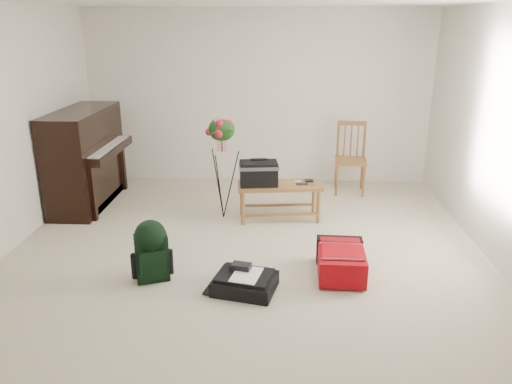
# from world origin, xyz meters

# --- Properties ---
(floor) EXTENTS (5.00, 5.50, 0.01)m
(floor) POSITION_xyz_m (0.00, 0.00, 0.00)
(floor) COLOR beige
(floor) RESTS_ON ground
(wall_back) EXTENTS (5.00, 0.04, 2.50)m
(wall_back) POSITION_xyz_m (0.00, 2.75, 1.25)
(wall_back) COLOR silver
(wall_back) RESTS_ON floor
(piano) EXTENTS (0.71, 1.50, 1.25)m
(piano) POSITION_xyz_m (-2.19, 1.60, 0.60)
(piano) COLOR black
(piano) RESTS_ON floor
(bench) EXTENTS (1.05, 0.52, 0.77)m
(bench) POSITION_xyz_m (0.17, 1.16, 0.55)
(bench) COLOR #966331
(bench) RESTS_ON floor
(dining_chair) EXTENTS (0.46, 0.46, 0.99)m
(dining_chair) POSITION_xyz_m (1.33, 2.27, 0.48)
(dining_chair) COLOR #966331
(dining_chair) RESTS_ON floor
(red_suitcase) EXTENTS (0.45, 0.65, 0.28)m
(red_suitcase) POSITION_xyz_m (0.94, -0.19, 0.15)
(red_suitcase) COLOR red
(red_suitcase) RESTS_ON floor
(black_duffel) EXTENTS (0.62, 0.54, 0.23)m
(black_duffel) POSITION_xyz_m (0.05, -0.58, 0.08)
(black_duffel) COLOR black
(black_duffel) RESTS_ON floor
(green_backpack) EXTENTS (0.34, 0.32, 0.60)m
(green_backpack) POSITION_xyz_m (-0.83, -0.43, 0.33)
(green_backpack) COLOR black
(green_backpack) RESTS_ON floor
(flower_stand) EXTENTS (0.49, 0.49, 1.29)m
(flower_stand) POSITION_xyz_m (-0.35, 1.18, 0.63)
(flower_stand) COLOR black
(flower_stand) RESTS_ON floor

